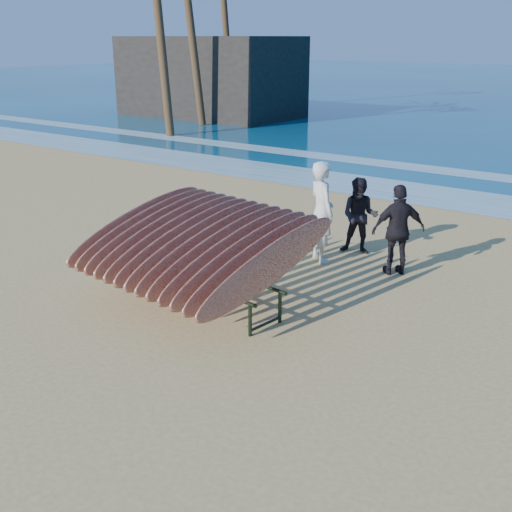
{
  "coord_description": "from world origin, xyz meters",
  "views": [
    {
      "loc": [
        5.47,
        -6.61,
        4.1
      ],
      "look_at": [
        0.0,
        0.8,
        0.95
      ],
      "focal_mm": 45.0,
      "sensor_mm": 36.0,
      "label": 1
    }
  ],
  "objects_px": {
    "surfboard_rack": "(197,244)",
    "person_dark_b": "(398,230)",
    "person_white": "(321,212)",
    "person_dark_a": "(360,216)",
    "building": "(210,77)"
  },
  "relations": [
    {
      "from": "surfboard_rack",
      "to": "person_dark_b",
      "type": "xyz_separation_m",
      "value": [
        2.01,
        3.16,
        -0.17
      ]
    },
    {
      "from": "surfboard_rack",
      "to": "person_dark_b",
      "type": "relative_size",
      "value": 2.12
    },
    {
      "from": "person_dark_a",
      "to": "person_dark_b",
      "type": "relative_size",
      "value": 0.92
    },
    {
      "from": "person_white",
      "to": "person_dark_a",
      "type": "height_order",
      "value": "person_white"
    },
    {
      "from": "building",
      "to": "person_dark_a",
      "type": "bearing_deg",
      "value": -42.72
    },
    {
      "from": "person_white",
      "to": "building",
      "type": "xyz_separation_m",
      "value": [
        -17.3,
        17.17,
        1.11
      ]
    },
    {
      "from": "person_dark_a",
      "to": "building",
      "type": "height_order",
      "value": "building"
    },
    {
      "from": "person_dark_a",
      "to": "person_dark_b",
      "type": "distance_m",
      "value": 1.3
    },
    {
      "from": "surfboard_rack",
      "to": "person_white",
      "type": "height_order",
      "value": "person_white"
    },
    {
      "from": "surfboard_rack",
      "to": "person_dark_a",
      "type": "distance_m",
      "value": 3.93
    },
    {
      "from": "person_dark_a",
      "to": "building",
      "type": "xyz_separation_m",
      "value": [
        -17.67,
        16.32,
        1.31
      ]
    },
    {
      "from": "surfboard_rack",
      "to": "person_dark_a",
      "type": "bearing_deg",
      "value": 83.6
    },
    {
      "from": "person_white",
      "to": "person_dark_a",
      "type": "distance_m",
      "value": 0.95
    },
    {
      "from": "person_dark_a",
      "to": "building",
      "type": "distance_m",
      "value": 24.09
    },
    {
      "from": "person_white",
      "to": "person_dark_b",
      "type": "relative_size",
      "value": 1.17
    }
  ]
}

